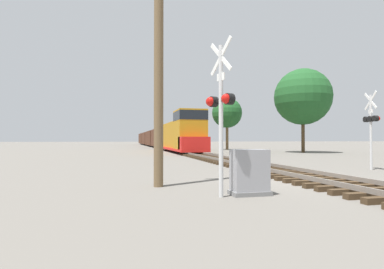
{
  "coord_description": "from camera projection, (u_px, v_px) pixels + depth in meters",
  "views": [
    {
      "loc": [
        -6.91,
        -9.91,
        1.55
      ],
      "look_at": [
        -2.64,
        8.26,
        1.86
      ],
      "focal_mm": 28.0,
      "sensor_mm": 36.0,
      "label": 1
    }
  ],
  "objects": [
    {
      "name": "ground_plane",
      "position": [
        311.0,
        181.0,
        11.2
      ],
      "size": [
        400.0,
        400.0,
        0.0
      ],
      "primitive_type": "plane",
      "color": "#666059"
    },
    {
      "name": "rail_track_bed",
      "position": [
        311.0,
        177.0,
        11.2
      ],
      "size": [
        2.6,
        160.0,
        0.31
      ],
      "color": "#42301E",
      "rests_on": "ground"
    },
    {
      "name": "freight_train",
      "position": [
        155.0,
        138.0,
        63.19
      ],
      "size": [
        2.94,
        74.66,
        4.6
      ],
      "color": "#B77A14",
      "rests_on": "ground"
    },
    {
      "name": "crossing_signal_near",
      "position": [
        220.0,
        106.0,
        8.04
      ],
      "size": [
        0.58,
        1.0,
        4.25
      ],
      "rotation": [
        0.0,
        0.0,
        -1.25
      ],
      "color": "silver",
      "rests_on": "ground"
    },
    {
      "name": "crossing_signal_far",
      "position": [
        371.0,
        122.0,
        15.29
      ],
      "size": [
        0.44,
        1.01,
        4.0
      ],
      "rotation": [
        0.0,
        0.0,
        1.43
      ],
      "color": "silver",
      "rests_on": "ground"
    },
    {
      "name": "relay_cabinet",
      "position": [
        250.0,
        173.0,
        8.35
      ],
      "size": [
        1.09,
        0.63,
        1.27
      ],
      "color": "slate",
      "rests_on": "ground"
    },
    {
      "name": "utility_pole",
      "position": [
        159.0,
        39.0,
        9.88
      ],
      "size": [
        1.8,
        0.31,
        9.53
      ],
      "color": "brown",
      "rests_on": "ground"
    },
    {
      "name": "tree_far_right",
      "position": [
        303.0,
        97.0,
        35.36
      ],
      "size": [
        6.63,
        6.63,
        9.91
      ],
      "color": "#473521",
      "rests_on": "ground"
    },
    {
      "name": "tree_mid_background",
      "position": [
        227.0,
        113.0,
        45.16
      ],
      "size": [
        4.53,
        4.53,
        7.84
      ],
      "color": "brown",
      "rests_on": "ground"
    }
  ]
}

